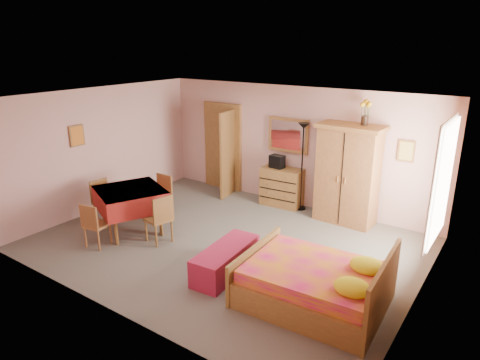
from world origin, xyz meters
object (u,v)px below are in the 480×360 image
Objects in this scene: wall_mirror at (288,135)px; sunflower_vase at (365,112)px; stereo at (277,162)px; chair_west at (106,202)px; dining_table at (131,210)px; chair_east at (158,218)px; chest_of_drawers at (282,187)px; floor_lamp at (302,167)px; bench at (226,260)px; chair_south at (97,224)px; wardrobe at (348,175)px; chair_north at (159,198)px; bed at (314,273)px.

sunflower_vase reaches higher than wall_mirror.
chair_west is (-2.28, -2.82, -0.56)m from stereo.
dining_table is 1.28× the size of chair_east.
chest_of_drawers is 1.14m from wall_mirror.
wall_mirror is 1.04× the size of chair_east.
floor_lamp reaches higher than bench.
chair_east is (1.47, -0.01, 0.02)m from chair_west.
chair_south is (-0.03, -0.77, -0.02)m from dining_table.
chair_north is at bearing -145.49° from wardrobe.
sunflower_vase is (1.26, -0.02, 1.28)m from floor_lamp.
dining_table is 0.74m from chair_north.
stereo is at bearing -178.70° from sunflower_vase.
chair_east is (-0.94, -3.06, -1.10)m from wall_mirror.
bed is 3.87m from dining_table.
chair_south is (-1.59, -3.57, -0.58)m from stereo.
chair_east is at bearing 33.86° from chair_south.
chest_of_drawers is at bearing 179.78° from wardrobe.
dining_table is at bearing -119.02° from stereo.
chair_east is at bearing -106.06° from stereo.
bench is (0.72, -3.06, -0.20)m from chest_of_drawers.
chair_south is (-1.72, -3.59, -0.02)m from chest_of_drawers.
sunflower_vase is 0.36× the size of bench.
bed is at bearing 90.83° from chair_west.
wardrobe reaches higher than floor_lamp.
chair_east is (-3.13, 0.15, 0.00)m from bed.
chest_of_drawers is 0.68m from floor_lamp.
chair_north is (-0.02, 0.74, 0.02)m from dining_table.
stereo is at bearing 56.24° from chair_south.
bench is (-1.47, -0.06, -0.23)m from bed.
wardrobe reaches higher than chest_of_drawers.
wall_mirror is 0.81× the size of dining_table.
chair_north is 1.08m from chair_east.
chair_north reaches higher than chest_of_drawers.
chest_of_drawers is at bearing 103.29° from bench.
wall_mirror is 0.48× the size of wardrobe.
wardrobe is 2.42× the size of chair_south.
chair_east is at bearing -128.90° from wardrobe.
wardrobe is at bearing -147.50° from chair_north.
chair_east is (-0.82, -2.83, -0.54)m from stereo.
floor_lamp is 3.05m from chair_north.
wall_mirror is 4.05m from chair_west.
stereo is at bearing -3.27° from chair_east.
bench is 1.53× the size of chair_west.
chair_north is 0.99× the size of chair_east.
sunflower_vase reaches higher than wardrobe.
chair_north is 1.04m from chair_west.
chair_east reaches higher than bed.
floor_lamp is at bearing -12.84° from chair_east.
chair_south is (-2.16, -3.63, -0.53)m from floor_lamp.
wardrobe is 4.14× the size of sunflower_vase.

